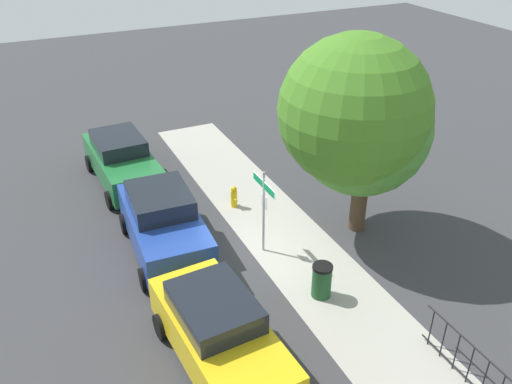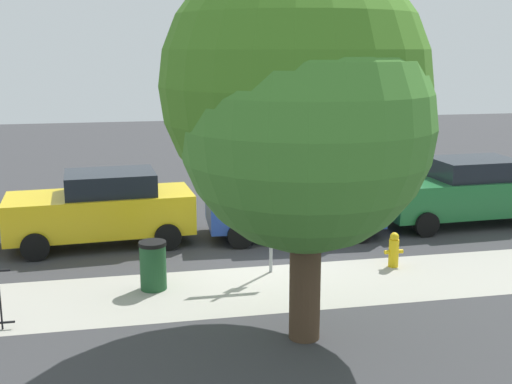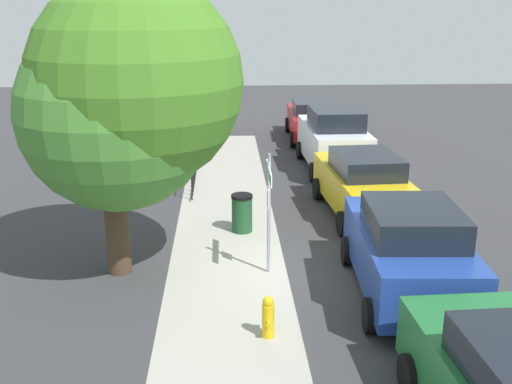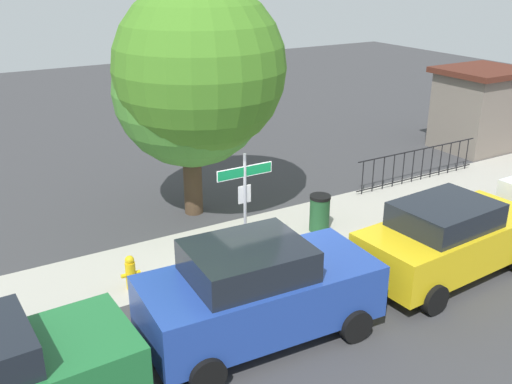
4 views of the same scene
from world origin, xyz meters
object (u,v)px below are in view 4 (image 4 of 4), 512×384
object	(u,v)px
shade_tree	(197,79)
car_blue	(258,291)
utility_shed	(479,108)
trash_bin	(320,213)
fire_hydrant	(131,272)
car_yellow	(448,238)
street_sign	(245,190)

from	to	relation	value
shade_tree	car_blue	size ratio (longest dim) A/B	1.41
car_blue	utility_shed	xyz separation A→B (m)	(13.15, 6.07, 0.55)
shade_tree	trash_bin	xyz separation A→B (m)	(2.28, -2.33, -3.33)
utility_shed	fire_hydrant	bearing A→B (deg)	-167.65
car_yellow	trash_bin	size ratio (longest dim) A/B	4.60
shade_tree	trash_bin	bearing A→B (deg)	-45.67
shade_tree	car_blue	xyz separation A→B (m)	(-1.48, -5.50, -2.85)
shade_tree	fire_hydrant	distance (m)	5.24
street_sign	utility_shed	size ratio (longest dim) A/B	0.87
shade_tree	car_blue	world-z (taller)	shade_tree
street_sign	fire_hydrant	distance (m)	3.07
fire_hydrant	utility_shed	bearing A→B (deg)	12.35
shade_tree	fire_hydrant	size ratio (longest dim) A/B	8.06
fire_hydrant	car_blue	bearing A→B (deg)	-62.93
car_blue	car_yellow	bearing A→B (deg)	1.21
shade_tree	utility_shed	size ratio (longest dim) A/B	2.06
car_blue	utility_shed	distance (m)	14.49
street_sign	car_blue	xyz separation A→B (m)	(-1.25, -2.67, -0.82)
utility_shed	fire_hydrant	xyz separation A→B (m)	(-14.61, -3.20, -1.14)
utility_shed	street_sign	bearing A→B (deg)	-164.06
fire_hydrant	trash_bin	size ratio (longest dim) A/B	0.80
street_sign	car_blue	world-z (taller)	street_sign
car_blue	fire_hydrant	xyz separation A→B (m)	(-1.47, 2.87, -0.59)
trash_bin	utility_shed	bearing A→B (deg)	17.16
car_blue	trash_bin	xyz separation A→B (m)	(3.76, 3.17, -0.48)
street_sign	fire_hydrant	xyz separation A→B (m)	(-2.72, 0.20, -1.41)
shade_tree	trash_bin	size ratio (longest dim) A/B	6.41
shade_tree	car_yellow	world-z (taller)	shade_tree
trash_bin	shade_tree	bearing A→B (deg)	134.33
car_blue	car_yellow	xyz separation A→B (m)	(4.80, -0.15, -0.07)
street_sign	trash_bin	world-z (taller)	street_sign
street_sign	shade_tree	distance (m)	3.49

